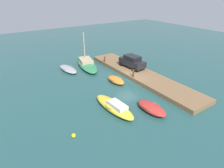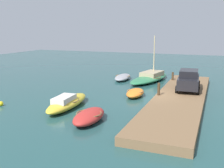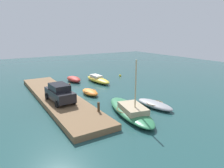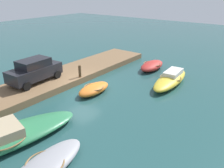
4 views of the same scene
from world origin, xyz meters
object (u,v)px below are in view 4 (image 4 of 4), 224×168
at_px(sailboat_green, 1,138).
at_px(parked_car, 35,70).
at_px(rowboat_grey, 45,166).
at_px(rowboat_red, 152,66).
at_px(mooring_post_west, 80,71).
at_px(motorboat_yellow, 171,79).
at_px(dinghy_orange, 94,89).

xyz_separation_m(sailboat_green, parked_car, (-5.37, -4.70, 1.01)).
distance_m(rowboat_grey, parked_car, 9.47).
bearing_deg(rowboat_red, parked_car, -31.04).
bearing_deg(rowboat_grey, mooring_post_west, -149.57).
bearing_deg(motorboat_yellow, rowboat_grey, -4.23).
relative_size(sailboat_green, mooring_post_west, 8.12).
bearing_deg(parked_car, dinghy_orange, 111.80).
xyz_separation_m(rowboat_red, sailboat_green, (14.72, -0.37, 0.03)).
bearing_deg(dinghy_orange, mooring_post_west, -111.35).
bearing_deg(sailboat_green, parked_car, -126.66).
xyz_separation_m(sailboat_green, mooring_post_west, (-8.14, -2.67, 0.59)).
relative_size(rowboat_red, mooring_post_west, 3.48).
relative_size(rowboat_grey, dinghy_orange, 1.45).
distance_m(motorboat_yellow, dinghy_orange, 6.35).
height_order(rowboat_red, sailboat_green, sailboat_green).
distance_m(sailboat_green, parked_car, 7.21).
height_order(rowboat_grey, rowboat_red, rowboat_red).
relative_size(dinghy_orange, sailboat_green, 0.36).
bearing_deg(mooring_post_west, sailboat_green, 18.14).
relative_size(dinghy_orange, rowboat_red, 0.85).
bearing_deg(sailboat_green, dinghy_orange, -164.20).
bearing_deg(rowboat_grey, dinghy_orange, -158.95).
bearing_deg(rowboat_grey, rowboat_red, -175.07).
xyz_separation_m(dinghy_orange, sailboat_green, (7.36, 0.47, 0.09)).
distance_m(rowboat_red, parked_car, 10.69).
height_order(rowboat_grey, parked_car, parked_car).
bearing_deg(motorboat_yellow, parked_car, -51.99).
bearing_deg(rowboat_red, motorboat_yellow, 49.97).
bearing_deg(dinghy_orange, rowboat_grey, 25.37).
height_order(rowboat_grey, sailboat_green, sailboat_green).
relative_size(rowboat_red, parked_car, 0.83).
xyz_separation_m(rowboat_grey, sailboat_green, (0.24, -3.17, 0.13)).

